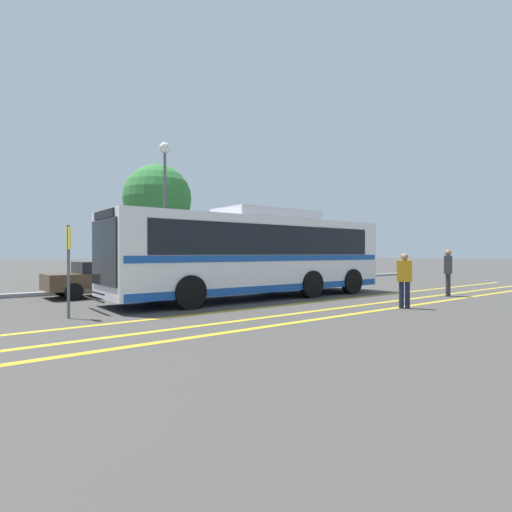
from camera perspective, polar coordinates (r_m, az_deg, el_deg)
The scene contains 12 objects.
ground_plane at distance 14.71m, azimuth -2.39°, elevation -5.99°, with size 220.00×220.00×0.00m, color #423F3D.
lane_strip_0 at distance 13.07m, azimuth 5.96°, elevation -6.79°, with size 0.20×30.85×0.01m, color gold.
lane_strip_1 at distance 12.04m, azimuth 10.93°, elevation -7.42°, with size 0.20×30.85×0.01m, color gold.
lane_strip_2 at distance 11.40m, azimuth 14.76°, elevation -7.86°, with size 0.20×30.85×0.01m, color gold.
curb_strip at distance 19.39m, azimuth -10.11°, elevation -4.23°, with size 38.85×0.36×0.15m, color #99999E.
transit_bus at distance 14.64m, azimuth 0.05°, elevation 0.47°, with size 11.19×2.80×3.24m.
parked_car_1 at distance 16.39m, azimuth -21.10°, elevation -2.97°, with size 4.09×1.93×1.32m.
pedestrian_0 at distance 12.62m, azimuth 20.44°, elevation -2.86°, with size 0.40×0.47×1.64m.
pedestrian_1 at distance 16.83m, azimuth 25.75°, elevation -1.75°, with size 0.47×0.33×1.78m.
bus_stop_sign at distance 11.04m, azimuth -25.23°, elevation -0.44°, with size 0.07×0.40×2.35m.
street_lamp at distance 19.97m, azimuth -12.89°, elevation 10.38°, with size 0.53×0.53×6.97m.
tree_0 at distance 23.66m, azimuth -13.91°, elevation 7.94°, with size 3.84×3.84×6.68m.
Camera 1 is at (-8.45, -11.93, 1.64)m, focal length 28.00 mm.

